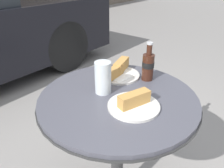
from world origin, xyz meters
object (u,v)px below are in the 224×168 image
Objects in this scene: drinking_glass at (103,79)px; lunch_plate_far at (119,71)px; bistro_table at (118,119)px; lunch_plate_near at (134,103)px; cola_bottle_left at (148,65)px.

drinking_glass is 0.21m from lunch_plate_far.
lunch_plate_far is (0.18, 0.13, 0.16)m from bistro_table.
lunch_plate_near is at bearing -130.81° from lunch_plate_far.
lunch_plate_far is (0.21, 0.24, 0.00)m from lunch_plate_near.
drinking_glass is 0.68× the size of lunch_plate_near.
bistro_table is 3.69× the size of cola_bottle_left.
bistro_table is 0.20m from lunch_plate_near.
cola_bottle_left is 0.17m from lunch_plate_far.
cola_bottle_left is (0.23, -0.02, 0.22)m from bistro_table.
lunch_plate_far is (0.19, 0.05, -0.05)m from drinking_glass.
lunch_plate_far is at bearing 15.25° from drinking_glass.
cola_bottle_left is 1.33× the size of drinking_glass.
lunch_plate_near reaches higher than bistro_table.
bistro_table is at bearing -77.08° from drinking_glass.
lunch_plate_far reaches higher than lunch_plate_near.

